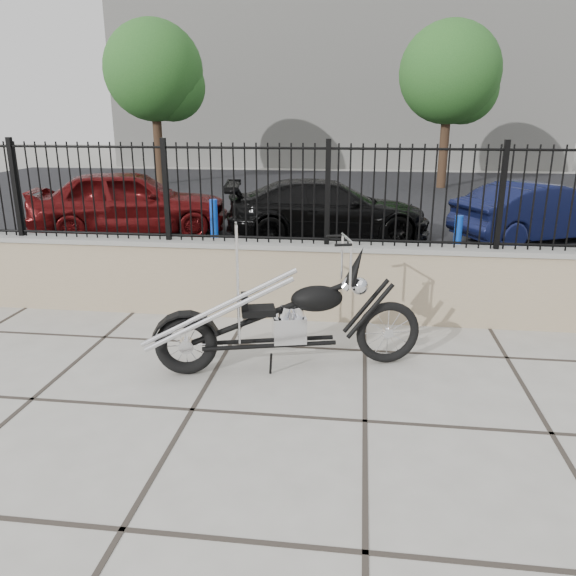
% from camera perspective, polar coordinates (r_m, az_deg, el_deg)
% --- Properties ---
extents(ground_plane, '(90.00, 90.00, 0.00)m').
position_cam_1_polar(ground_plane, '(5.09, -9.71, -12.11)').
color(ground_plane, '#99968E').
rests_on(ground_plane, ground).
extents(parking_lot, '(30.00, 30.00, 0.00)m').
position_cam_1_polar(parking_lot, '(16.97, 2.62, 8.72)').
color(parking_lot, black).
rests_on(parking_lot, ground).
extents(retaining_wall, '(14.00, 0.36, 0.96)m').
position_cam_1_polar(retaining_wall, '(7.16, -4.15, 0.95)').
color(retaining_wall, gray).
rests_on(retaining_wall, ground_plane).
extents(iron_fence, '(14.00, 0.08, 1.20)m').
position_cam_1_polar(iron_fence, '(6.93, -4.35, 9.56)').
color(iron_fence, black).
rests_on(iron_fence, retaining_wall).
extents(background_building, '(22.00, 6.00, 8.00)m').
position_cam_1_polar(background_building, '(30.80, 5.08, 19.88)').
color(background_building, beige).
rests_on(background_building, ground_plane).
extents(chopper_motorcycle, '(2.58, 1.08, 1.53)m').
position_cam_1_polar(chopper_motorcycle, '(5.49, -0.40, -0.91)').
color(chopper_motorcycle, black).
rests_on(chopper_motorcycle, ground_plane).
extents(car_red, '(4.42, 2.71, 1.40)m').
position_cam_1_polar(car_red, '(12.60, -15.71, 8.43)').
color(car_red, '#4F0B0C').
rests_on(car_red, parking_lot).
extents(car_black, '(4.42, 2.39, 1.22)m').
position_cam_1_polar(car_black, '(11.76, 4.05, 7.97)').
color(car_black, black).
rests_on(car_black, parking_lot).
extents(car_blue, '(3.81, 2.73, 1.19)m').
position_cam_1_polar(car_blue, '(12.59, 24.34, 7.06)').
color(car_blue, black).
rests_on(car_blue, parking_lot).
extents(bollard_a, '(0.14, 0.14, 1.10)m').
position_cam_1_polar(bollard_a, '(9.83, -7.48, 5.73)').
color(bollard_a, blue).
rests_on(bollard_a, ground_plane).
extents(bollard_b, '(0.13, 0.13, 1.01)m').
position_cam_1_polar(bollard_b, '(9.10, 16.75, 3.92)').
color(bollard_b, '#0B55A6').
rests_on(bollard_b, ground_plane).
extents(tree_left, '(3.53, 3.53, 5.96)m').
position_cam_1_polar(tree_left, '(22.14, -13.54, 21.08)').
color(tree_left, '#382619').
rests_on(tree_left, ground_plane).
extents(tree_right, '(3.40, 3.40, 5.74)m').
position_cam_1_polar(tree_right, '(21.11, 16.14, 20.69)').
color(tree_right, '#382619').
rests_on(tree_right, ground_plane).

